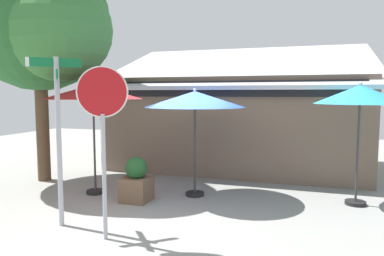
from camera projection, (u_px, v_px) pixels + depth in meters
The scene contains 9 objects.
ground_plane at pixel (167, 208), 7.77m from camera, with size 28.00×28.00×0.10m, color gray.
cafe_building at pixel (238, 120), 12.12m from camera, with size 8.37×4.98×4.21m.
street_sign_post at pixel (58, 124), 6.46m from camera, with size 0.74×0.69×3.08m.
stop_sign at pixel (103, 118), 5.82m from camera, with size 0.78×0.32×2.88m.
patio_umbrella_crimson_left at pixel (93, 93), 8.54m from camera, with size 2.35×2.35×2.72m.
patio_umbrella_royal_blue_center at pixel (195, 100), 8.36m from camera, with size 2.36×2.36×2.56m.
patio_umbrella_teal_right at pixel (360, 96), 7.65m from camera, with size 1.92×1.92×2.69m.
shade_tree at pixel (43, 23), 9.52m from camera, with size 4.27×3.82×6.32m.
sidewalk_planter at pixel (136, 181), 8.10m from camera, with size 0.62×0.62×1.01m.
Camera 1 is at (2.85, -7.03, 2.43)m, focal length 33.54 mm.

